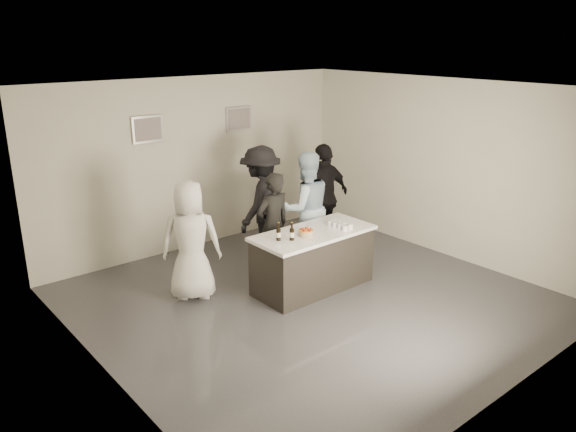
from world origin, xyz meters
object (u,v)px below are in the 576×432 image
object	(u,v)px
person_guest_left	(191,241)
person_guest_right	(324,197)
beer_bottle_a	(278,232)
bar_counter	(313,260)
person_guest_back	(261,202)
cake	(306,233)
person_main_black	(273,225)
beer_bottle_b	(292,232)
person_main_blue	(305,208)

from	to	relation	value
person_guest_left	person_guest_right	xyz separation A→B (m)	(2.83, 0.24, 0.07)
beer_bottle_a	person_guest_left	bearing A→B (deg)	137.25
bar_counter	person_guest_right	world-z (taller)	person_guest_right
person_guest_back	bar_counter	bearing A→B (deg)	54.24
cake	bar_counter	bearing A→B (deg)	17.15
person_main_black	bar_counter	bearing A→B (deg)	102.42
beer_bottle_a	person_guest_right	distance (m)	2.20
beer_bottle_a	beer_bottle_b	bearing A→B (deg)	-38.16
beer_bottle_a	person_main_black	xyz separation A→B (m)	(0.45, 0.70, -0.19)
cake	person_guest_back	distance (m)	1.65
beer_bottle_b	bar_counter	bearing A→B (deg)	8.99
cake	person_main_black	world-z (taller)	person_main_black
bar_counter	beer_bottle_a	world-z (taller)	beer_bottle_a
beer_bottle_b	person_guest_back	world-z (taller)	person_guest_back
bar_counter	person_main_blue	xyz separation A→B (m)	(0.60, 0.85, 0.49)
beer_bottle_a	person_guest_right	world-z (taller)	person_guest_right
beer_bottle_b	person_main_blue	bearing A→B (deg)	40.72
cake	person_guest_back	world-z (taller)	person_guest_back
cake	beer_bottle_b	world-z (taller)	beer_bottle_b
cake	person_guest_right	world-z (taller)	person_guest_right
beer_bottle_b	person_main_black	xyz separation A→B (m)	(0.31, 0.81, -0.19)
cake	person_main_blue	world-z (taller)	person_main_blue
cake	person_guest_right	bearing A→B (deg)	38.68
beer_bottle_a	person_main_black	world-z (taller)	person_main_black
person_main_blue	beer_bottle_a	bearing A→B (deg)	49.96
beer_bottle_a	beer_bottle_b	distance (m)	0.19
beer_bottle_b	person_main_black	bearing A→B (deg)	69.34
person_main_black	person_guest_back	bearing A→B (deg)	-115.85
beer_bottle_b	person_main_black	size ratio (longest dim) A/B	0.15
person_main_blue	person_guest_left	bearing A→B (deg)	15.52
beer_bottle_a	person_guest_left	world-z (taller)	person_guest_left
person_guest_left	person_main_black	bearing A→B (deg)	-151.49
person_main_blue	person_guest_back	size ratio (longest dim) A/B	0.98
person_main_black	person_guest_right	bearing A→B (deg)	-165.82
bar_counter	beer_bottle_a	xyz separation A→B (m)	(-0.63, 0.04, 0.58)
person_guest_right	beer_bottle_b	bearing A→B (deg)	32.50
person_guest_back	cake	bearing A→B (deg)	47.50
person_main_black	cake	bearing A→B (deg)	87.05
person_guest_left	person_guest_right	world-z (taller)	person_guest_right
cake	beer_bottle_a	xyz separation A→B (m)	(-0.42, 0.10, 0.09)
person_guest_left	person_guest_back	world-z (taller)	person_guest_back
person_main_blue	person_guest_right	world-z (taller)	person_guest_right
person_guest_left	person_guest_back	distance (m)	1.86
person_guest_left	bar_counter	bearing A→B (deg)	-175.07
person_main_blue	person_guest_right	size ratio (longest dim) A/B	1.00
beer_bottle_b	person_guest_right	bearing A→B (deg)	34.31
beer_bottle_b	person_guest_right	xyz separation A→B (m)	(1.76, 1.20, -0.09)
beer_bottle_a	cake	bearing A→B (deg)	-13.63
person_guest_right	person_guest_back	bearing A→B (deg)	-22.41
person_main_black	person_guest_back	size ratio (longest dim) A/B	0.88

